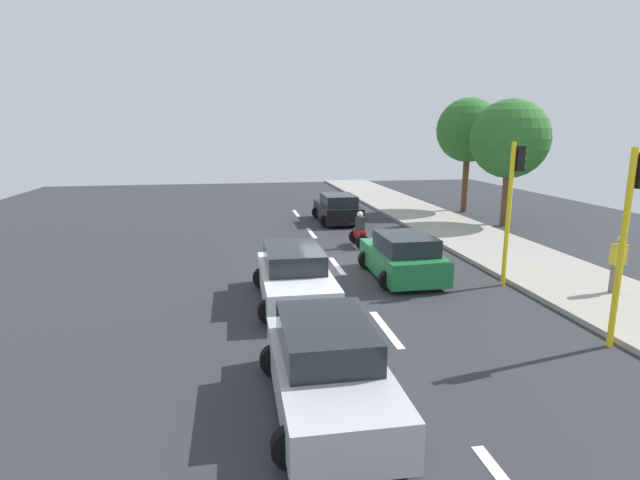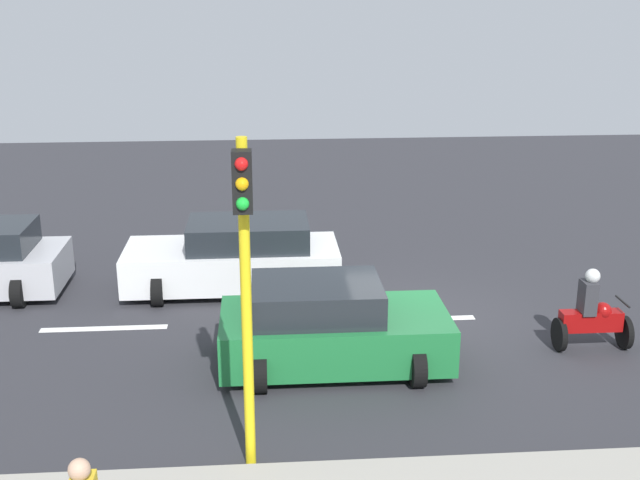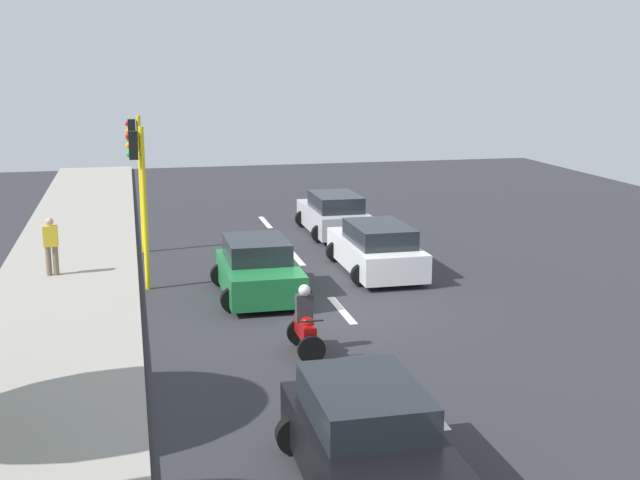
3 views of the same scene
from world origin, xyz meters
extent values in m
cube|color=#2D2D33|center=(0.00, 0.00, -0.05)|extent=(40.00, 60.00, 0.10)
cube|color=white|center=(0.00, -6.00, 0.01)|extent=(0.20, 2.40, 0.01)
cube|color=white|center=(0.00, 0.00, 0.01)|extent=(0.20, 2.40, 0.01)
cube|color=#1E7238|center=(1.86, -1.75, 0.56)|extent=(1.93, 3.87, 0.80)
cube|color=#1E2328|center=(1.86, -2.06, 1.24)|extent=(1.62, 2.17, 0.56)
cylinder|color=black|center=(1.00, -0.47, 0.32)|extent=(0.64, 0.22, 0.64)
cylinder|color=black|center=(2.71, -0.47, 0.32)|extent=(0.64, 0.22, 0.64)
cylinder|color=black|center=(1.00, -3.02, 0.32)|extent=(0.64, 0.22, 0.64)
cylinder|color=black|center=(2.71, -3.02, 0.32)|extent=(0.64, 0.22, 0.64)
cylinder|color=black|center=(-1.27, -7.91, 0.32)|extent=(0.64, 0.22, 0.64)
cylinder|color=black|center=(-2.90, -7.91, 0.32)|extent=(0.64, 0.22, 0.64)
cube|color=white|center=(-1.97, -3.60, 0.56)|extent=(1.89, 4.54, 0.80)
cube|color=#1E2328|center=(-1.97, -3.24, 1.24)|extent=(1.59, 2.54, 0.56)
cylinder|color=black|center=(-1.13, -5.10, 0.32)|extent=(0.64, 0.22, 0.64)
cylinder|color=black|center=(-2.81, -5.10, 0.32)|extent=(0.64, 0.22, 0.64)
cylinder|color=black|center=(-1.13, -2.10, 0.32)|extent=(0.64, 0.22, 0.64)
cylinder|color=black|center=(-2.81, -2.10, 0.32)|extent=(0.64, 0.22, 0.64)
cylinder|color=black|center=(1.56, 3.52, 0.30)|extent=(0.60, 0.10, 0.60)
cylinder|color=black|center=(1.56, 2.32, 0.30)|extent=(0.60, 0.10, 0.60)
cube|color=#990C0C|center=(1.56, 2.87, 0.55)|extent=(0.28, 1.10, 0.36)
sphere|color=#990C0C|center=(1.56, 3.07, 0.73)|extent=(0.32, 0.32, 0.32)
cylinder|color=black|center=(1.56, 3.42, 0.90)|extent=(0.55, 0.04, 0.04)
cube|color=#333338|center=(1.56, 2.77, 1.00)|extent=(0.36, 0.24, 0.60)
sphere|color=silver|center=(1.56, 2.82, 1.40)|extent=(0.26, 0.26, 0.26)
sphere|color=tan|center=(7.40, -4.77, 1.73)|extent=(0.22, 0.22, 0.22)
cylinder|color=yellow|center=(4.75, -3.16, 2.25)|extent=(0.14, 0.14, 4.50)
cube|color=black|center=(4.97, -3.16, 4.00)|extent=(0.24, 0.24, 0.76)
sphere|color=red|center=(5.09, -3.16, 4.24)|extent=(0.16, 0.16, 0.16)
sphere|color=#F2A50C|center=(5.09, -3.16, 4.00)|extent=(0.16, 0.16, 0.16)
sphere|color=green|center=(5.09, -3.16, 3.76)|extent=(0.16, 0.16, 0.16)
camera|label=1|loc=(-3.60, -17.21, 4.84)|focal=28.07mm
camera|label=2|loc=(14.26, -2.94, 6.18)|focal=44.70mm
camera|label=3|loc=(5.09, 19.57, 6.23)|focal=46.52mm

